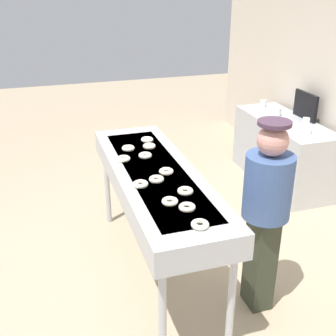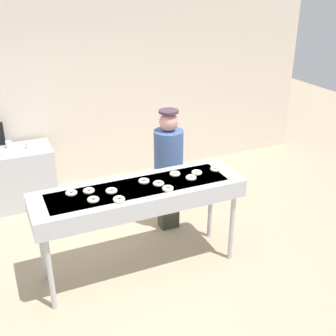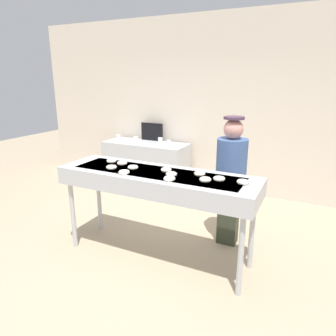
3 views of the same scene
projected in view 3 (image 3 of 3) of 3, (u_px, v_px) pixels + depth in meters
The scene contains 22 objects.
ground_plane at pixel (157, 256), 3.73m from camera, with size 16.00×16.00×0.00m, color tan.
back_wall at pixel (225, 106), 5.52m from camera, with size 8.00×0.12×3.12m, color beige.
fryer_conveyor at pixel (157, 181), 3.46m from camera, with size 2.27×0.67×1.05m.
sugar_donut_0 at pixel (169, 179), 3.15m from camera, with size 0.12×0.12×0.04m, color #FCEFCD.
sugar_donut_1 at pixel (200, 174), 3.31m from camera, with size 0.12×0.12×0.04m, color #F7EDC7.
sugar_donut_2 at pixel (133, 167), 3.54m from camera, with size 0.12×0.12×0.04m, color white.
sugar_donut_3 at pixel (243, 182), 3.05m from camera, with size 0.12×0.12×0.04m, color #EEF0CE.
sugar_donut_4 at pixel (111, 167), 3.55m from camera, with size 0.12×0.12×0.04m, color #EDEBCD.
sugar_donut_5 at pixel (205, 180), 3.12m from camera, with size 0.12×0.12×0.04m, color #F7F1CE.
sugar_donut_6 at pixel (122, 163), 3.72m from camera, with size 0.12×0.12×0.04m, color #FCE1C4.
sugar_donut_7 at pixel (166, 170), 3.45m from camera, with size 0.12×0.12×0.04m, color #FEE7C8.
sugar_donut_8 at pixel (124, 172), 3.36m from camera, with size 0.12×0.12×0.04m, color #F9EBCC.
sugar_donut_9 at pixel (219, 179), 3.15m from camera, with size 0.12×0.12×0.04m, color #F6E5CD.
sugar_donut_10 at pixel (111, 161), 3.81m from camera, with size 0.12×0.12×0.04m, color white.
sugar_donut_11 at pixel (171, 174), 3.29m from camera, with size 0.12×0.12×0.04m, color #EEE0C3.
worker_baker at pixel (231, 173), 3.78m from camera, with size 0.37×0.37×1.62m.
prep_counter at pixel (146, 164), 6.04m from camera, with size 1.63×0.63×0.86m, color #B7BABF.
paper_cup_0 at pixel (169, 143), 5.66m from camera, with size 0.09×0.09×0.10m, color white.
paper_cup_1 at pixel (118, 137), 6.19m from camera, with size 0.09×0.09×0.10m, color white.
paper_cup_2 at pixel (160, 140), 5.89m from camera, with size 0.09×0.09×0.10m, color white.
paper_cup_3 at pixel (136, 139), 5.99m from camera, with size 0.09×0.09×0.10m, color white.
menu_display at pixel (152, 132), 6.10m from camera, with size 0.46×0.04×0.34m, color black.
Camera 3 is at (1.56, -2.88, 2.06)m, focal length 33.25 mm.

